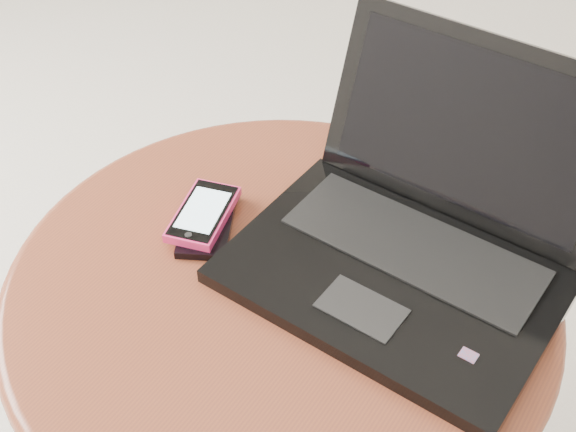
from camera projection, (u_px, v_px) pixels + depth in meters
The scene contains 4 objects.
table at pixel (281, 337), 0.94m from camera, with size 0.64×0.64×0.50m.
laptop at pixel (415, 234), 0.86m from camera, with size 0.37×0.34×0.23m.
phone_black at pixel (207, 224), 0.92m from camera, with size 0.11×0.13×0.01m.
phone_pink at pixel (203, 214), 0.92m from camera, with size 0.09×0.12×0.01m.
Camera 1 is at (0.28, -0.50, 1.14)m, focal length 47.55 mm.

